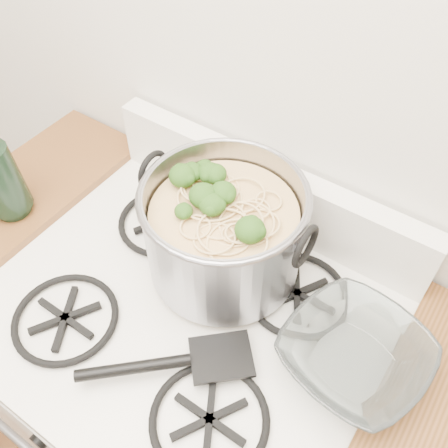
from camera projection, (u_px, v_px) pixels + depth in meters
gas_range at (193, 401)px, 1.33m from camera, size 0.76×0.66×0.92m
counter_left at (60, 304)px, 1.50m from camera, size 0.25×0.65×0.92m
stock_pot at (224, 232)px, 0.96m from camera, size 0.34×0.31×0.21m
spatula at (221, 355)px, 0.88m from camera, size 0.42×0.42×0.02m
glass_bowl at (353, 359)px, 0.88m from camera, size 0.12×0.12×0.02m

